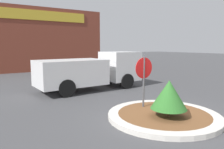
# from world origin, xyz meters

# --- Properties ---
(ground_plane) EXTENTS (120.00, 120.00, 0.00)m
(ground_plane) POSITION_xyz_m (0.00, 0.00, 0.00)
(ground_plane) COLOR #474749
(traffic_island) EXTENTS (3.76, 3.76, 0.16)m
(traffic_island) POSITION_xyz_m (0.00, 0.00, 0.08)
(traffic_island) COLOR beige
(traffic_island) RESTS_ON ground_plane
(stop_sign) EXTENTS (0.78, 0.07, 2.02)m
(stop_sign) POSITION_xyz_m (-0.02, 1.01, 1.40)
(stop_sign) COLOR #4C4C51
(stop_sign) RESTS_ON ground_plane
(island_shrub) EXTENTS (1.15, 1.15, 1.19)m
(island_shrub) POSITION_xyz_m (-0.14, -0.34, 0.89)
(island_shrub) COLOR brown
(island_shrub) RESTS_ON traffic_island
(utility_truck) EXTENTS (5.91, 2.18, 2.07)m
(utility_truck) POSITION_xyz_m (0.26, 5.61, 1.09)
(utility_truck) COLOR silver
(utility_truck) RESTS_ON ground_plane
(storefront_building) EXTENTS (12.71, 6.07, 6.01)m
(storefront_building) POSITION_xyz_m (0.37, 18.84, 3.01)
(storefront_building) COLOR brown
(storefront_building) RESTS_ON ground_plane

